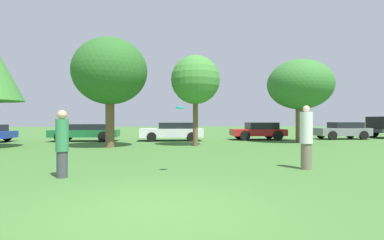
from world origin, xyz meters
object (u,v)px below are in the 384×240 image
(person_catcher, at_px, (306,137))
(parked_car_grey, at_px, (343,130))
(parked_car_white, at_px, (173,131))
(tree_3, at_px, (300,85))
(parked_car_red, at_px, (259,130))
(person_thrower, at_px, (62,143))
(frisbee, at_px, (180,108))
(tree_1, at_px, (110,72))
(tree_2, at_px, (195,80))
(parked_car_green, at_px, (86,132))

(person_catcher, xyz_separation_m, parked_car_grey, (9.69, 13.05, -0.29))
(parked_car_white, relative_size, parked_car_grey, 1.12)
(tree_3, height_order, parked_car_red, tree_3)
(person_thrower, height_order, parked_car_white, person_thrower)
(frisbee, relative_size, tree_1, 0.04)
(person_catcher, bearing_deg, tree_3, -119.53)
(person_catcher, height_order, tree_2, tree_2)
(person_thrower, relative_size, parked_car_grey, 0.44)
(person_catcher, relative_size, tree_2, 0.37)
(tree_2, bearing_deg, parked_car_grey, 20.80)
(tree_3, relative_size, parked_car_green, 1.18)
(tree_1, height_order, tree_2, tree_1)
(person_thrower, distance_m, person_catcher, 6.96)
(parked_car_white, bearing_deg, parked_car_grey, -177.32)
(parked_car_grey, bearing_deg, tree_3, 32.16)
(tree_2, bearing_deg, frisbee, -100.35)
(tree_2, distance_m, parked_car_white, 5.42)
(person_thrower, bearing_deg, parked_car_green, 95.48)
(parked_car_white, bearing_deg, frisbee, 89.40)
(tree_1, relative_size, tree_2, 1.15)
(parked_car_green, bearing_deg, tree_3, 170.13)
(tree_3, distance_m, parked_car_white, 9.12)
(tree_1, distance_m, parked_car_grey, 17.66)
(frisbee, relative_size, parked_car_white, 0.06)
(parked_car_green, height_order, parked_car_grey, parked_car_grey)
(person_thrower, bearing_deg, parked_car_grey, 35.10)
(tree_1, xyz_separation_m, parked_car_white, (3.66, 4.63, -3.41))
(person_thrower, height_order, parked_car_green, person_thrower)
(tree_2, height_order, parked_car_white, tree_2)
(person_thrower, xyz_separation_m, tree_1, (-0.01, 8.74, 3.19))
(person_catcher, bearing_deg, parked_car_grey, -130.65)
(frisbee, height_order, tree_2, tree_2)
(person_thrower, height_order, tree_1, tree_1)
(frisbee, xyz_separation_m, parked_car_white, (0.57, 13.22, -1.15))
(person_thrower, height_order, frisbee, frisbee)
(tree_3, relative_size, parked_car_white, 1.22)
(frisbee, relative_size, parked_car_red, 0.06)
(person_catcher, distance_m, frisbee, 3.97)
(tree_2, xyz_separation_m, parked_car_red, (5.38, 4.71, -3.05))
(tree_2, bearing_deg, person_catcher, -75.25)
(parked_car_red, bearing_deg, tree_3, 122.10)
(parked_car_green, relative_size, parked_car_grey, 1.16)
(parked_car_white, bearing_deg, tree_3, 164.03)
(person_catcher, relative_size, frisbee, 7.92)
(tree_2, relative_size, parked_car_red, 1.31)
(person_thrower, relative_size, person_catcher, 0.91)
(tree_1, relative_size, parked_car_grey, 1.50)
(person_thrower, xyz_separation_m, tree_3, (11.82, 10.74, 2.86))
(person_thrower, xyz_separation_m, parked_car_green, (-2.30, 13.67, -0.24))
(person_catcher, bearing_deg, parked_car_green, -59.03)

